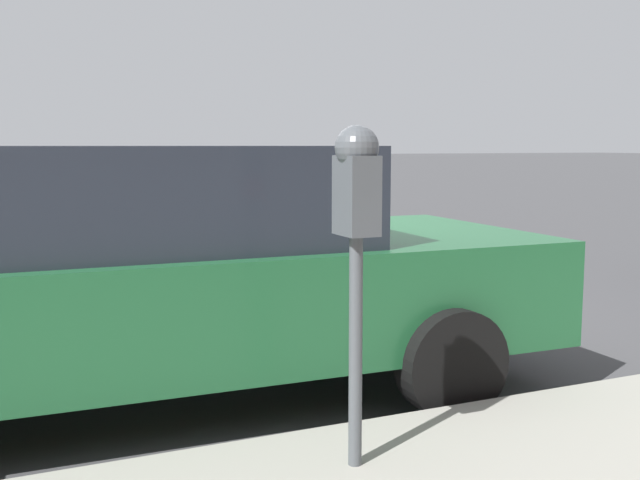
{
  "coord_description": "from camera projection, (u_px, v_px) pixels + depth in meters",
  "views": [
    {
      "loc": [
        -5.52,
        1.92,
        1.56
      ],
      "look_at": [
        -2.24,
        0.47,
        1.1
      ],
      "focal_mm": 42.0,
      "sensor_mm": 36.0,
      "label": 1
    }
  ],
  "objects": [
    {
      "name": "car_green",
      "position": [
        141.0,
        270.0,
        4.49
      ],
      "size": [
        2.21,
        4.97,
        1.55
      ],
      "rotation": [
        0.0,
        0.0,
        3.12
      ],
      "color": "#1E5B33",
      "rests_on": "ground_plane"
    },
    {
      "name": "parking_meter",
      "position": [
        356.0,
        209.0,
        3.2
      ],
      "size": [
        0.21,
        0.19,
        1.5
      ],
      "color": "#4C5156",
      "rests_on": "sidewalk"
    },
    {
      "name": "ground_plane",
      "position": [
        260.0,
        341.0,
        5.98
      ],
      "size": [
        220.0,
        220.0,
        0.0
      ],
      "primitive_type": "plane",
      "color": "#424244"
    }
  ]
}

